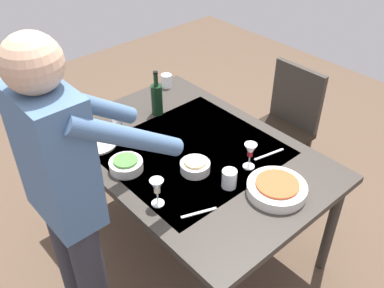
# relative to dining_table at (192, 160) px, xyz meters

# --- Properties ---
(ground_plane) EXTENTS (6.00, 6.00, 0.00)m
(ground_plane) POSITION_rel_dining_table_xyz_m (0.00, 0.00, -0.67)
(ground_plane) COLOR brown
(dining_table) EXTENTS (1.53, 1.06, 0.74)m
(dining_table) POSITION_rel_dining_table_xyz_m (0.00, 0.00, 0.00)
(dining_table) COLOR #332D28
(dining_table) RESTS_ON ground_plane
(chair_near) EXTENTS (0.40, 0.40, 0.91)m
(chair_near) POSITION_rel_dining_table_xyz_m (0.03, -0.91, -0.14)
(chair_near) COLOR black
(chair_near) RESTS_ON ground_plane
(person_server) EXTENTS (0.42, 0.61, 1.69)m
(person_server) POSITION_rel_dining_table_xyz_m (-0.10, 0.79, 0.29)
(person_server) COLOR #2D2D38
(person_server) RESTS_ON ground_plane
(wine_bottle) EXTENTS (0.07, 0.07, 0.30)m
(wine_bottle) POSITION_rel_dining_table_xyz_m (0.45, -0.10, 0.18)
(wine_bottle) COLOR black
(wine_bottle) RESTS_ON dining_table
(wine_glass_left) EXTENTS (0.07, 0.07, 0.15)m
(wine_glass_left) POSITION_rel_dining_table_xyz_m (-0.21, 0.40, 0.17)
(wine_glass_left) COLOR white
(wine_glass_left) RESTS_ON dining_table
(wine_glass_right) EXTENTS (0.07, 0.07, 0.15)m
(wine_glass_right) POSITION_rel_dining_table_xyz_m (-0.31, -0.14, 0.17)
(wine_glass_right) COLOR white
(wine_glass_right) RESTS_ON dining_table
(water_cup_near_left) EXTENTS (0.08, 0.08, 0.10)m
(water_cup_near_left) POSITION_rel_dining_table_xyz_m (-0.35, 0.05, 0.12)
(water_cup_near_left) COLOR silver
(water_cup_near_left) RESTS_ON dining_table
(water_cup_near_right) EXTENTS (0.07, 0.07, 0.09)m
(water_cup_near_right) POSITION_rel_dining_table_xyz_m (0.68, -0.37, 0.11)
(water_cup_near_right) COLOR silver
(water_cup_near_right) RESTS_ON dining_table
(water_cup_far_left) EXTENTS (0.07, 0.07, 0.11)m
(water_cup_far_left) POSITION_rel_dining_table_xyz_m (0.47, 0.19, 0.12)
(water_cup_far_left) COLOR silver
(water_cup_far_left) RESTS_ON dining_table
(serving_bowl_pasta) EXTENTS (0.30, 0.30, 0.07)m
(serving_bowl_pasta) POSITION_rel_dining_table_xyz_m (-0.54, -0.08, 0.10)
(serving_bowl_pasta) COLOR silver
(serving_bowl_pasta) RESTS_ON dining_table
(side_bowl_salad) EXTENTS (0.18, 0.18, 0.07)m
(side_bowl_salad) POSITION_rel_dining_table_xyz_m (0.11, 0.37, 0.10)
(side_bowl_salad) COLOR silver
(side_bowl_salad) RESTS_ON dining_table
(side_bowl_bread) EXTENTS (0.16, 0.16, 0.07)m
(side_bowl_bread) POSITION_rel_dining_table_xyz_m (-0.14, 0.10, 0.10)
(side_bowl_bread) COLOR silver
(side_bowl_bread) RESTS_ON dining_table
(dinner_plate_near) EXTENTS (0.23, 0.23, 0.01)m
(dinner_plate_near) POSITION_rel_dining_table_xyz_m (0.42, 0.37, 0.07)
(dinner_plate_near) COLOR silver
(dinner_plate_near) RESTS_ON dining_table
(table_knife) EXTENTS (0.06, 0.20, 0.00)m
(table_knife) POSITION_rel_dining_table_xyz_m (-0.31, -0.30, 0.07)
(table_knife) COLOR silver
(table_knife) RESTS_ON dining_table
(table_fork) EXTENTS (0.08, 0.17, 0.00)m
(table_fork) POSITION_rel_dining_table_xyz_m (-0.39, 0.30, 0.07)
(table_fork) COLOR silver
(table_fork) RESTS_ON dining_table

